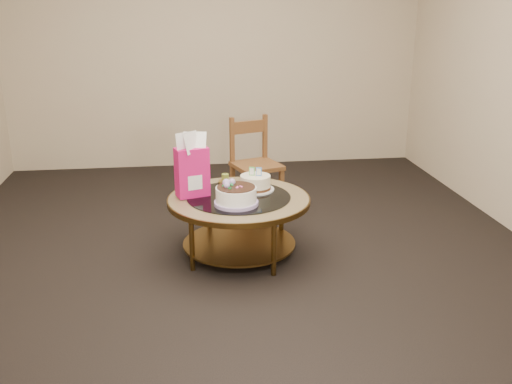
{
  "coord_description": "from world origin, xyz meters",
  "views": [
    {
      "loc": [
        -0.37,
        -3.82,
        1.78
      ],
      "look_at": [
        0.13,
        0.02,
        0.48
      ],
      "focal_mm": 40.0,
      "sensor_mm": 36.0,
      "label": 1
    }
  ],
  "objects": [
    {
      "name": "ground",
      "position": [
        0.0,
        0.0,
        0.0
      ],
      "size": [
        5.0,
        5.0,
        0.0
      ],
      "primitive_type": "plane",
      "color": "black",
      "rests_on": "ground"
    },
    {
      "name": "room_walls",
      "position": [
        0.0,
        0.0,
        1.54
      ],
      "size": [
        4.52,
        5.02,
        2.61
      ],
      "color": "#C0B192",
      "rests_on": "ground"
    },
    {
      "name": "coffee_table",
      "position": [
        0.0,
        -0.0,
        0.38
      ],
      "size": [
        1.02,
        1.02,
        0.46
      ],
      "color": "brown",
      "rests_on": "ground"
    },
    {
      "name": "decorated_cake",
      "position": [
        -0.04,
        -0.16,
        0.52
      ],
      "size": [
        0.3,
        0.3,
        0.18
      ],
      "rotation": [
        0.0,
        0.0,
        0.1
      ],
      "color": "#A98EC9",
      "rests_on": "coffee_table"
    },
    {
      "name": "cream_cake",
      "position": [
        0.14,
        0.13,
        0.51
      ],
      "size": [
        0.28,
        0.28,
        0.17
      ],
      "rotation": [
        0.0,
        0.0,
        -0.35
      ],
      "color": "silver",
      "rests_on": "coffee_table"
    },
    {
      "name": "gift_bag",
      "position": [
        -0.32,
        0.06,
        0.68
      ],
      "size": [
        0.25,
        0.21,
        0.45
      ],
      "rotation": [
        0.0,
        0.0,
        0.3
      ],
      "color": "#CE1371",
      "rests_on": "coffee_table"
    },
    {
      "name": "pillar_candle",
      "position": [
        -0.07,
        0.33,
        0.48
      ],
      "size": [
        0.12,
        0.12,
        0.08
      ],
      "rotation": [
        0.0,
        0.0,
        0.36
      ],
      "color": "#EBC160",
      "rests_on": "coffee_table"
    },
    {
      "name": "dining_chair",
      "position": [
        0.24,
        0.99,
        0.42
      ],
      "size": [
        0.48,
        0.48,
        0.82
      ],
      "rotation": [
        0.0,
        0.0,
        0.32
      ],
      "color": "brown",
      "rests_on": "ground"
    }
  ]
}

